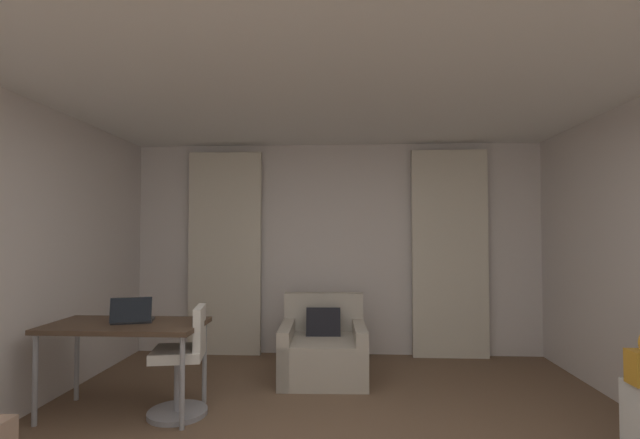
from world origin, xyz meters
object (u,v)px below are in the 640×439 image
at_px(desk, 126,331).
at_px(laptop, 132,317).
at_px(desk_chair, 183,366).
at_px(armchair, 323,351).

distance_m(desk, laptop, 0.12).
distance_m(desk_chair, laptop, 0.59).
relative_size(armchair, laptop, 2.36).
relative_size(desk_chair, laptop, 2.33).
distance_m(armchair, desk, 1.93).
relative_size(desk, desk_chair, 1.43).
height_order(armchair, desk, armchair).
xyz_separation_m(armchair, desk_chair, (-1.11, -1.00, 0.12)).
height_order(desk, laptop, laptop).
xyz_separation_m(desk_chair, laptop, (-0.44, 0.01, 0.40)).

